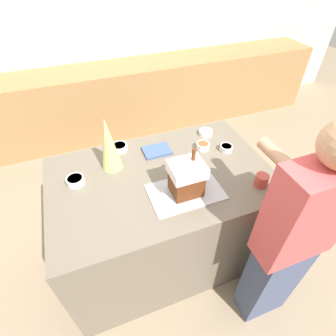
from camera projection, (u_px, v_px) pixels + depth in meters
ground_plane at (163, 249)px, 2.43m from camera, size 12.00×12.00×0.00m
wall_back at (96, 28)px, 3.24m from camera, size 8.00×0.05×2.60m
back_cabinet_block at (111, 102)px, 3.57m from camera, size 6.00×0.60×0.92m
kitchen_island at (163, 218)px, 2.12m from camera, size 1.54×0.98×0.93m
baking_tray at (186, 192)px, 1.69m from camera, size 0.47×0.30×0.01m
gingerbread_house at (186, 178)px, 1.61m from camera, size 0.21×0.18×0.31m
decorative_tree at (109, 144)px, 1.75m from camera, size 0.14×0.14×0.40m
candy_bowl_front_corner at (75, 180)px, 1.73m from camera, size 0.12×0.12×0.05m
candy_bowl_behind_tray at (226, 148)px, 2.00m from camera, size 0.10×0.10×0.04m
candy_bowl_center_rear at (206, 132)px, 2.16m from camera, size 0.11×0.11×0.04m
candy_bowl_near_tray_left at (203, 146)px, 2.01m from camera, size 0.10×0.10×0.05m
candy_bowl_far_right at (120, 147)px, 2.01m from camera, size 0.12×0.12×0.05m
cookbook at (157, 151)px, 2.00m from camera, size 0.21×0.15×0.02m
mug at (261, 180)px, 1.71m from camera, size 0.09×0.09×0.09m
person at (290, 242)px, 1.50m from camera, size 0.44×0.55×1.67m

